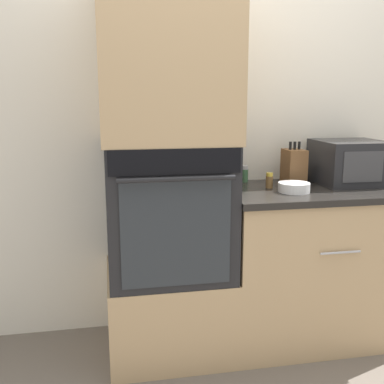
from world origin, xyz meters
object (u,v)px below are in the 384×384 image
(bowl, at_px, (294,187))
(condiment_jar_mid, at_px, (269,181))
(microwave, at_px, (350,162))
(condiment_jar_near, at_px, (245,174))
(wall_oven, at_px, (168,208))
(knife_block, at_px, (294,167))
(condiment_jar_far, at_px, (303,174))

(bowl, bearing_deg, condiment_jar_mid, 124.62)
(microwave, distance_m, condiment_jar_near, 0.62)
(wall_oven, relative_size, knife_block, 2.81)
(bowl, distance_m, condiment_jar_far, 0.35)
(microwave, relative_size, condiment_jar_near, 3.93)
(knife_block, height_order, bowl, knife_block)
(wall_oven, xyz_separation_m, condiment_jar_mid, (0.58, 0.05, 0.12))
(microwave, distance_m, knife_block, 0.34)
(bowl, distance_m, condiment_jar_mid, 0.16)
(microwave, height_order, condiment_jar_far, microwave)
(bowl, height_order, condiment_jar_mid, condiment_jar_mid)
(bowl, distance_m, condiment_jar_near, 0.38)
(wall_oven, height_order, condiment_jar_far, wall_oven)
(knife_block, bearing_deg, microwave, -4.58)
(microwave, relative_size, condiment_jar_far, 4.03)
(microwave, relative_size, condiment_jar_mid, 4.45)
(microwave, xyz_separation_m, condiment_jar_near, (-0.59, 0.16, -0.08))
(microwave, bearing_deg, bowl, -156.74)
(knife_block, height_order, condiment_jar_mid, knife_block)
(microwave, relative_size, knife_block, 1.53)
(knife_block, bearing_deg, condiment_jar_mid, -156.59)
(wall_oven, height_order, knife_block, wall_oven)
(wall_oven, relative_size, microwave, 1.84)
(bowl, bearing_deg, microwave, 23.26)
(wall_oven, distance_m, condiment_jar_far, 0.89)
(condiment_jar_mid, height_order, condiment_jar_far, condiment_jar_far)
(wall_oven, xyz_separation_m, microwave, (1.09, 0.10, 0.21))
(microwave, bearing_deg, wall_oven, -174.96)
(condiment_jar_mid, bearing_deg, bowl, -55.38)
(condiment_jar_near, bearing_deg, condiment_jar_far, -7.19)
(knife_block, bearing_deg, bowl, -112.04)
(condiment_jar_near, bearing_deg, condiment_jar_mid, -68.65)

